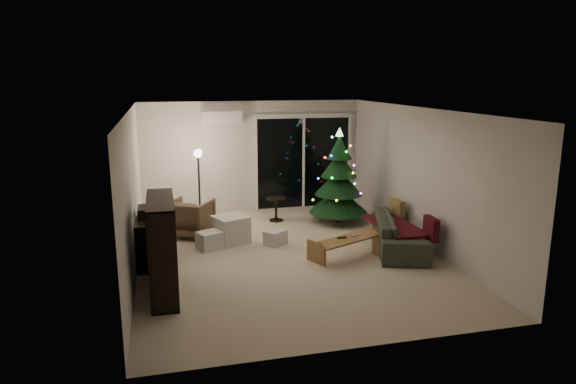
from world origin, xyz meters
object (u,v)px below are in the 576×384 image
(armchair, at_px, (190,218))
(bookshelf, at_px, (150,248))
(sofa, at_px, (399,232))
(media_cabinet, at_px, (152,239))
(coffee_table, at_px, (350,249))
(christmas_tree, at_px, (339,176))

(armchair, bearing_deg, bookshelf, 104.34)
(bookshelf, bearing_deg, sofa, 6.65)
(sofa, bearing_deg, armchair, 83.65)
(media_cabinet, xyz_separation_m, armchair, (0.70, 1.31, -0.03))
(bookshelf, bearing_deg, media_cabinet, 83.35)
(media_cabinet, bearing_deg, sofa, 1.96)
(coffee_table, distance_m, christmas_tree, 2.43)
(media_cabinet, height_order, armchair, media_cabinet)
(coffee_table, bearing_deg, sofa, -6.40)
(coffee_table, relative_size, christmas_tree, 0.62)
(bookshelf, bearing_deg, armchair, 68.83)
(media_cabinet, bearing_deg, armchair, 68.85)
(armchair, height_order, christmas_tree, christmas_tree)
(media_cabinet, distance_m, sofa, 4.32)
(armchair, bearing_deg, sofa, -176.25)
(media_cabinet, distance_m, armchair, 1.49)
(media_cabinet, xyz_separation_m, coffee_table, (3.22, -0.73, -0.19))
(sofa, bearing_deg, bookshelf, 122.06)
(media_cabinet, relative_size, christmas_tree, 0.62)
(media_cabinet, bearing_deg, christmas_tree, 28.39)
(media_cabinet, relative_size, sofa, 0.61)
(bookshelf, relative_size, christmas_tree, 0.69)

